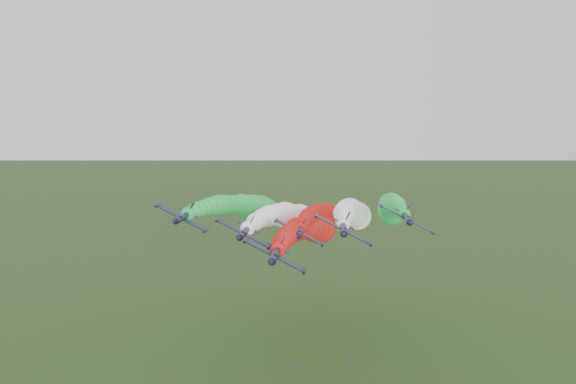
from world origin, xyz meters
name	(u,v)px	position (x,y,z in m)	size (l,w,h in m)	color
jet_lead	(313,228)	(-3.47, 57.95, 36.99)	(14.65, 92.01, 17.75)	black
jet_inner_left	(290,217)	(-10.46, 68.58, 38.36)	(14.76, 92.12, 17.86)	black
jet_inner_right	(352,214)	(7.24, 66.23, 39.80)	(14.95, 92.31, 18.05)	black
jet_outer_left	(250,208)	(-23.31, 76.26, 39.62)	(14.88, 92.24, 17.98)	black
jet_outer_right	(392,208)	(18.86, 73.93, 40.50)	(15.35, 92.70, 18.44)	black
jet_trail	(323,217)	(-1.19, 81.95, 36.15)	(14.67, 92.03, 17.77)	black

